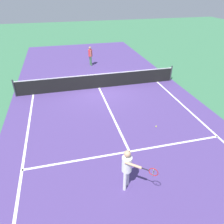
# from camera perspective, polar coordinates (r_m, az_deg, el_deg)

# --- Properties ---
(ground_plane) EXTENTS (60.00, 60.00, 0.00)m
(ground_plane) POSITION_cam_1_polar(r_m,az_deg,el_deg) (14.06, -3.50, 6.46)
(ground_plane) COLOR #38724C
(court_surface_inbounds) EXTENTS (10.62, 24.40, 0.00)m
(court_surface_inbounds) POSITION_cam_1_polar(r_m,az_deg,el_deg) (14.06, -3.50, 6.47)
(court_surface_inbounds) COLOR #4C387A
(court_surface_inbounds) RESTS_ON ground_plane
(line_sideline_left) EXTENTS (0.10, 11.89, 0.01)m
(line_sideline_left) POSITION_cam_1_polar(r_m,az_deg,el_deg) (9.01, -22.63, -12.08)
(line_sideline_left) COLOR white
(line_sideline_left) RESTS_ON ground_plane
(line_sideline_right) EXTENTS (0.10, 11.89, 0.01)m
(line_sideline_right) POSITION_cam_1_polar(r_m,az_deg,el_deg) (10.90, 24.94, -4.52)
(line_sideline_right) COLOR white
(line_sideline_right) RESTS_ON ground_plane
(line_service_near) EXTENTS (8.22, 0.10, 0.01)m
(line_service_near) POSITION_cam_1_polar(r_m,az_deg,el_deg) (8.79, 4.69, -10.48)
(line_service_near) COLOR white
(line_service_near) RESTS_ON ground_plane
(line_center_service) EXTENTS (0.10, 6.40, 0.01)m
(line_center_service) POSITION_cam_1_polar(r_m,az_deg,el_deg) (11.28, -0.37, -0.03)
(line_center_service) COLOR white
(line_center_service) RESTS_ON ground_plane
(net) EXTENTS (10.27, 0.09, 1.07)m
(net) POSITION_cam_1_polar(r_m,az_deg,el_deg) (13.86, -3.56, 8.32)
(net) COLOR #33383D
(net) RESTS_ON ground_plane
(player_near) EXTENTS (0.83, 0.96, 1.56)m
(player_near) POSITION_cam_1_polar(r_m,az_deg,el_deg) (6.83, 4.20, -14.24)
(player_near) COLOR white
(player_near) RESTS_ON ground_plane
(player_far) EXTENTS (0.32, 0.41, 1.54)m
(player_far) POSITION_cam_1_polar(r_m,az_deg,el_deg) (18.10, -5.82, 15.14)
(player_far) COLOR #3F7247
(player_far) RESTS_ON ground_plane
(tennis_ball_mid_court) EXTENTS (0.07, 0.07, 0.07)m
(tennis_ball_mid_court) POSITION_cam_1_polar(r_m,az_deg,el_deg) (10.33, 11.70, -3.79)
(tennis_ball_mid_court) COLOR #CCE033
(tennis_ball_mid_court) RESTS_ON ground_plane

